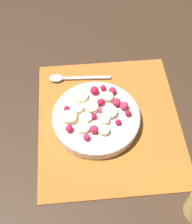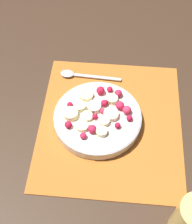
{
  "view_description": "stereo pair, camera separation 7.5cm",
  "coord_description": "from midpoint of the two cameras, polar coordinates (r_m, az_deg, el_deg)",
  "views": [
    {
      "loc": [
        -0.42,
        0.07,
        0.65
      ],
      "look_at": [
        0.0,
        0.03,
        0.04
      ],
      "focal_mm": 50.0,
      "sensor_mm": 36.0,
      "label": 1
    },
    {
      "loc": [
        -0.42,
        -0.0,
        0.65
      ],
      "look_at": [
        0.0,
        0.03,
        0.04
      ],
      "focal_mm": 50.0,
      "sensor_mm": 36.0,
      "label": 2
    }
  ],
  "objects": [
    {
      "name": "placemat",
      "position": [
        0.78,
        5.1,
        -2.14
      ],
      "size": [
        0.39,
        0.35,
        0.01
      ],
      "color": "#B26023",
      "rests_on": "ground_plane"
    },
    {
      "name": "spoon",
      "position": [
        0.86,
        -1.1,
        6.66
      ],
      "size": [
        0.03,
        0.17,
        0.01
      ],
      "rotation": [
        0.0,
        0.0,
        1.51
      ],
      "color": "#B2B2B7",
      "rests_on": "placemat"
    },
    {
      "name": "ground_plane",
      "position": [
        0.78,
        5.08,
        -2.26
      ],
      "size": [
        3.0,
        3.0,
        0.0
      ],
      "primitive_type": "plane",
      "color": "#382619"
    },
    {
      "name": "fruit_bowl",
      "position": [
        0.76,
        2.8,
        -0.88
      ],
      "size": [
        0.21,
        0.21,
        0.05
      ],
      "color": "silver",
      "rests_on": "placemat"
    },
    {
      "name": "drinking_glass",
      "position": [
        0.65,
        20.0,
        -18.3
      ],
      "size": [
        0.07,
        0.07,
        0.12
      ],
      "color": "#F4CC66",
      "rests_on": "ground_plane"
    }
  ]
}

